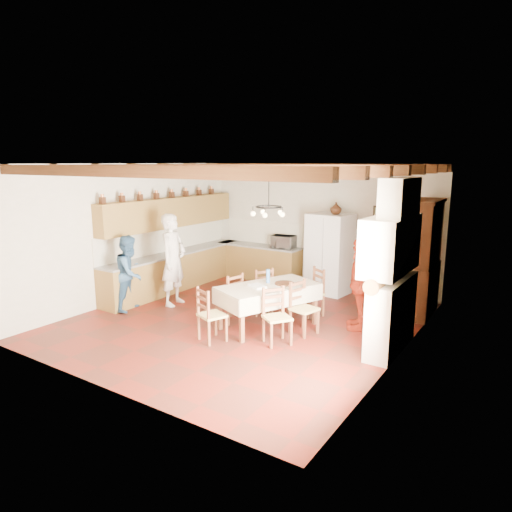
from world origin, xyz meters
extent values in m
cube|color=#502016|center=(0.00, 0.00, -0.01)|extent=(6.00, 6.50, 0.02)
cube|color=white|center=(0.00, 0.00, 3.01)|extent=(6.00, 6.50, 0.02)
cube|color=beige|center=(0.00, 3.26, 1.50)|extent=(6.00, 0.02, 3.00)
cube|color=beige|center=(0.00, -3.26, 1.50)|extent=(6.00, 0.02, 3.00)
cube|color=beige|center=(-3.01, 0.00, 1.50)|extent=(0.02, 6.50, 3.00)
cube|color=beige|center=(3.01, 0.00, 1.50)|extent=(0.02, 6.50, 3.00)
cube|color=brown|center=(-2.70, 1.05, 0.43)|extent=(0.60, 4.30, 0.86)
cube|color=brown|center=(-1.55, 2.95, 0.43)|extent=(2.30, 0.60, 0.86)
cube|color=gray|center=(-2.70, 1.05, 0.88)|extent=(0.62, 4.30, 0.04)
cube|color=gray|center=(-1.55, 2.95, 0.88)|extent=(2.34, 0.62, 0.04)
cube|color=white|center=(-2.98, 1.05, 1.20)|extent=(0.03, 4.30, 0.60)
cube|color=white|center=(-1.55, 3.23, 1.20)|extent=(2.30, 0.03, 0.60)
cube|color=brown|center=(-2.83, 1.05, 1.85)|extent=(0.35, 4.20, 0.70)
cube|color=black|center=(1.55, 3.23, 1.85)|extent=(0.34, 0.03, 0.42)
cube|color=white|center=(0.55, 2.76, 0.93)|extent=(1.01, 0.87, 1.87)
cube|color=silver|center=(0.57, 0.00, 0.78)|extent=(1.58, 2.05, 0.05)
cube|color=brown|center=(-0.10, -0.60, 0.38)|extent=(0.09, 0.09, 0.76)
cube|color=brown|center=(0.60, -0.90, 0.38)|extent=(0.09, 0.09, 0.76)
cube|color=brown|center=(0.54, 0.90, 0.38)|extent=(0.09, 0.09, 0.76)
cube|color=brown|center=(1.23, 0.60, 0.38)|extent=(0.09, 0.09, 0.76)
torus|color=black|center=(0.57, 0.00, 2.25)|extent=(0.47, 0.47, 0.03)
imported|color=silver|center=(-1.86, 0.06, 0.99)|extent=(0.60, 0.80, 1.97)
imported|color=#35608A|center=(-2.35, -0.70, 0.79)|extent=(0.82, 0.92, 1.57)
imported|color=#A72912|center=(2.01, 0.84, 0.86)|extent=(0.79, 1.09, 1.72)
imported|color=silver|center=(-0.80, 2.95, 1.06)|extent=(0.61, 0.44, 0.32)
imported|color=#371B0D|center=(0.67, 2.76, 2.00)|extent=(0.33, 0.33, 0.27)
camera|label=1|loc=(4.83, -6.92, 3.03)|focal=32.00mm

